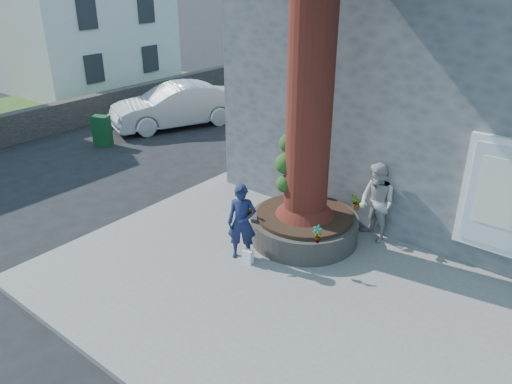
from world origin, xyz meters
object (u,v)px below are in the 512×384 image
Objects in this scene: man at (242,222)px; woman at (377,203)px; a_board_sign at (102,131)px; planter at (304,226)px; car_silver at (176,106)px.

man is 2.90m from woman.
man is 8.55m from a_board_sign.
woman is (1.74, 2.32, 0.07)m from man.
planter is 1.58m from man.
car_silver reaches higher than a_board_sign.
man is at bearing -111.88° from planter.
woman is 1.72× the size of a_board_sign.
car_silver is at bearing 111.10° from man.
car_silver is 3.03m from a_board_sign.
planter is 1.46× the size of man.
woman is 0.37× the size of car_silver.
woman reaches higher than a_board_sign.
a_board_sign is at bearing 172.73° from planter.
planter is 2.30× the size of a_board_sign.
woman is (1.18, 0.93, 0.57)m from planter.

